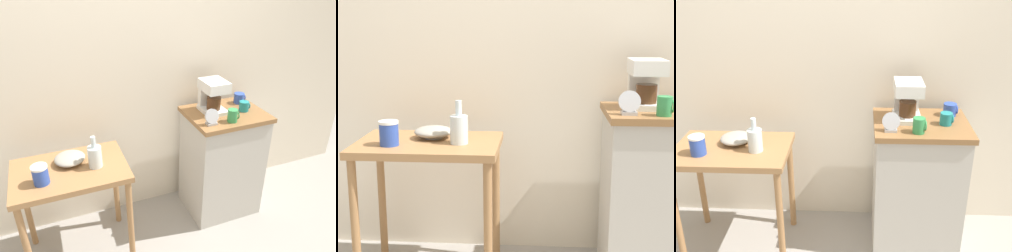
{
  "view_description": "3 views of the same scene",
  "coord_description": "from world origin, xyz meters",
  "views": [
    {
      "loc": [
        -0.62,
        -1.94,
        2.03
      ],
      "look_at": [
        0.15,
        -0.0,
        0.96
      ],
      "focal_mm": 34.87,
      "sensor_mm": 36.0,
      "label": 1
    },
    {
      "loc": [
        0.04,
        -2.59,
        1.42
      ],
      "look_at": [
        -0.15,
        0.02,
        0.85
      ],
      "focal_mm": 54.46,
      "sensor_mm": 36.0,
      "label": 2
    },
    {
      "loc": [
        0.28,
        -2.37,
        1.99
      ],
      "look_at": [
        0.18,
        0.04,
        0.92
      ],
      "focal_mm": 43.77,
      "sensor_mm": 36.0,
      "label": 3
    }
  ],
  "objects": [
    {
      "name": "mug_dark_teal",
      "position": [
        0.83,
        0.05,
        0.98
      ],
      "size": [
        0.08,
        0.08,
        0.08
      ],
      "color": "teal",
      "rests_on": "kitchen_counter"
    },
    {
      "name": "mug_blue",
      "position": [
        0.88,
        0.2,
        0.98
      ],
      "size": [
        0.09,
        0.09,
        0.08
      ],
      "color": "#2D4CAD",
      "rests_on": "kitchen_counter"
    },
    {
      "name": "mug_tall_green",
      "position": [
        0.64,
        -0.08,
        0.99
      ],
      "size": [
        0.08,
        0.07,
        0.1
      ],
      "color": "#338C4C",
      "rests_on": "kitchen_counter"
    },
    {
      "name": "table_clock",
      "position": [
        0.47,
        -0.07,
        0.99
      ],
      "size": [
        0.11,
        0.05,
        0.12
      ],
      "color": "#B2B5BA",
      "rests_on": "kitchen_counter"
    },
    {
      "name": "coffee_maker",
      "position": [
        0.59,
        0.15,
        1.08
      ],
      "size": [
        0.18,
        0.22,
        0.26
      ],
      "color": "white",
      "rests_on": "kitchen_counter"
    },
    {
      "name": "back_wall",
      "position": [
        0.1,
        0.44,
        1.4
      ],
      "size": [
        4.4,
        0.1,
        2.8
      ],
      "primitive_type": "cube",
      "color": "beige",
      "rests_on": "ground_plane"
    },
    {
      "name": "wooden_table",
      "position": [
        -0.56,
        -0.0,
        0.65
      ],
      "size": [
        0.76,
        0.52,
        0.77
      ],
      "color": "#9E7044",
      "rests_on": "ground_plane"
    },
    {
      "name": "canister_enamel",
      "position": [
        -0.74,
        -0.1,
        0.83
      ],
      "size": [
        0.1,
        0.1,
        0.13
      ],
      "color": "#2D4CAD",
      "rests_on": "wooden_table"
    },
    {
      "name": "kitchen_counter",
      "position": [
        0.68,
        0.08,
        0.47
      ],
      "size": [
        0.62,
        0.5,
        0.94
      ],
      "color": "#BCB7AD",
      "rests_on": "ground_plane"
    },
    {
      "name": "bowl_stoneware",
      "position": [
        -0.55,
        0.07,
        0.8
      ],
      "size": [
        0.21,
        0.21,
        0.07
      ],
      "color": "#9E998C",
      "rests_on": "wooden_table"
    },
    {
      "name": "glass_carafe_vase",
      "position": [
        -0.39,
        -0.04,
        0.85
      ],
      "size": [
        0.09,
        0.09,
        0.23
      ],
      "color": "silver",
      "rests_on": "wooden_table"
    },
    {
      "name": "ground_plane",
      "position": [
        0.0,
        0.0,
        0.0
      ],
      "size": [
        8.0,
        8.0,
        0.0
      ],
      "primitive_type": "plane",
      "color": "gray"
    }
  ]
}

